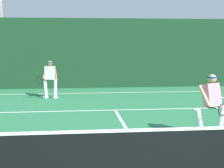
{
  "coord_description": "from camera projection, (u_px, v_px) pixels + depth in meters",
  "views": [
    {
      "loc": [
        -1.44,
        -5.69,
        2.46
      ],
      "look_at": [
        -0.17,
        5.96,
        1.0
      ],
      "focal_mm": 56.11,
      "sensor_mm": 36.0,
      "label": 1
    }
  ],
  "objects": [
    {
      "name": "player_far",
      "position": [
        50.0,
        78.0,
        14.85
      ],
      "size": [
        0.9,
        0.87,
        1.62
      ],
      "rotation": [
        0.0,
        0.0,
        2.92
      ],
      "color": "silver",
      "rests_on": "ground_plane"
    },
    {
      "name": "tennis_ball_extra",
      "position": [
        115.0,
        112.0,
        12.0
      ],
      "size": [
        0.07,
        0.07,
        0.07
      ],
      "primitive_type": "sphere",
      "color": "#D1E033",
      "rests_on": "ground_plane"
    },
    {
      "name": "court_line_centre",
      "position": [
        130.0,
        134.0,
        9.23
      ],
      "size": [
        0.1,
        6.4,
        0.01
      ],
      "primitive_type": "cube",
      "color": "white",
      "rests_on": "ground_plane"
    },
    {
      "name": "court_line_baseline_far",
      "position": [
        105.0,
        93.0,
        16.53
      ],
      "size": [
        9.93,
        0.1,
        0.01
      ],
      "primitive_type": "cube",
      "color": "white",
      "rests_on": "ground_plane"
    },
    {
      "name": "back_fence_windscreen",
      "position": [
        102.0,
        53.0,
        18.13
      ],
      "size": [
        22.46,
        0.12,
        3.59
      ],
      "primitive_type": "cube",
      "color": "#173A21",
      "rests_on": "ground_plane"
    },
    {
      "name": "player_near",
      "position": [
        211.0,
        103.0,
        8.75
      ],
      "size": [
        1.05,
        1.03,
        1.64
      ],
      "rotation": [
        0.0,
        0.0,
        3.6
      ],
      "color": "silver",
      "rests_on": "ground_plane"
    },
    {
      "name": "court_line_service",
      "position": [
        115.0,
        110.0,
        12.44
      ],
      "size": [
        8.09,
        0.1,
        0.01
      ],
      "primitive_type": "cube",
      "color": "white",
      "rests_on": "ground_plane"
    },
    {
      "name": "light_pole",
      "position": [
        1.0,
        2.0,
        18.63
      ],
      "size": [
        0.55,
        0.44,
        7.31
      ],
      "color": "#9EA39E",
      "rests_on": "ground_plane"
    },
    {
      "name": "tennis_net",
      "position": [
        159.0,
        155.0,
        6.01
      ],
      "size": [
        10.88,
        0.09,
        1.12
      ],
      "color": "#1E4723",
      "rests_on": "ground_plane"
    }
  ]
}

